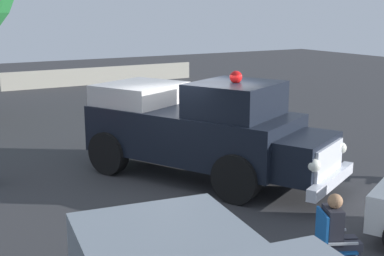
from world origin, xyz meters
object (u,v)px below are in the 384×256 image
lawn_chair_near_truck (329,239)px  spectator_seated (339,232)px  lawn_chair_spare (222,127)px  vintage_fire_truck (200,128)px

lawn_chair_near_truck → spectator_seated: spectator_seated is taller
lawn_chair_spare → spectator_seated: spectator_seated is taller
lawn_chair_near_truck → spectator_seated: size_ratio=0.79×
vintage_fire_truck → lawn_chair_near_truck: bearing=-98.7°
vintage_fire_truck → spectator_seated: vintage_fire_truck is taller
lawn_chair_near_truck → spectator_seated: 0.17m
vintage_fire_truck → lawn_chair_spare: 2.92m
vintage_fire_truck → lawn_chair_spare: size_ratio=6.17×
lawn_chair_spare → spectator_seated: (-2.61, -7.12, 0.11)m
lawn_chair_spare → spectator_seated: size_ratio=0.79×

